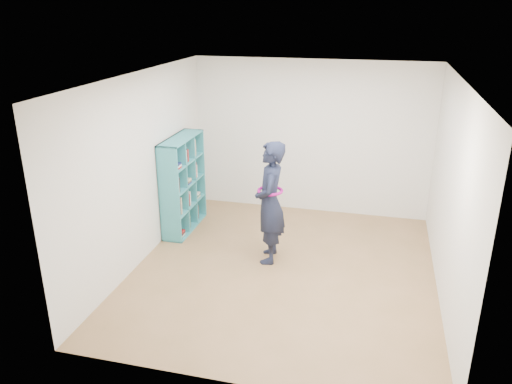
# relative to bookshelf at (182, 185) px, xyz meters

# --- Properties ---
(floor) EXTENTS (4.50, 4.50, 0.00)m
(floor) POSITION_rel_bookshelf_xyz_m (1.85, -0.98, -0.73)
(floor) COLOR olive
(floor) RESTS_ON ground
(ceiling) EXTENTS (4.50, 4.50, 0.00)m
(ceiling) POSITION_rel_bookshelf_xyz_m (1.85, -0.98, 1.87)
(ceiling) COLOR white
(ceiling) RESTS_ON wall_back
(wall_left) EXTENTS (0.02, 4.50, 2.60)m
(wall_left) POSITION_rel_bookshelf_xyz_m (-0.15, -0.98, 0.57)
(wall_left) COLOR silver
(wall_left) RESTS_ON floor
(wall_right) EXTENTS (0.02, 4.50, 2.60)m
(wall_right) POSITION_rel_bookshelf_xyz_m (3.85, -0.98, 0.57)
(wall_right) COLOR silver
(wall_right) RESTS_ON floor
(wall_back) EXTENTS (4.00, 0.02, 2.60)m
(wall_back) POSITION_rel_bookshelf_xyz_m (1.85, 1.27, 0.57)
(wall_back) COLOR silver
(wall_back) RESTS_ON floor
(wall_front) EXTENTS (4.00, 0.02, 2.60)m
(wall_front) POSITION_rel_bookshelf_xyz_m (1.85, -3.23, 0.57)
(wall_front) COLOR silver
(wall_front) RESTS_ON floor
(bookshelf) EXTENTS (0.33, 1.13, 1.51)m
(bookshelf) POSITION_rel_bookshelf_xyz_m (0.00, 0.00, 0.00)
(bookshelf) COLOR teal
(bookshelf) RESTS_ON floor
(person) EXTENTS (0.50, 0.68, 1.73)m
(person) POSITION_rel_bookshelf_xyz_m (1.59, -0.70, 0.13)
(person) COLOR black
(person) RESTS_ON floor
(smartphone) EXTENTS (0.05, 0.10, 0.14)m
(smartphone) POSITION_rel_bookshelf_xyz_m (1.43, -0.63, 0.24)
(smartphone) COLOR silver
(smartphone) RESTS_ON person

